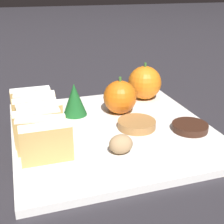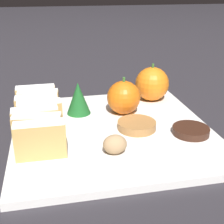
# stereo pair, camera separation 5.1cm
# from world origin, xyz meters

# --- Properties ---
(ground_plane) EXTENTS (6.00, 6.00, 0.00)m
(ground_plane) POSITION_xyz_m (0.00, 0.00, 0.00)
(ground_plane) COLOR #28262B
(serving_platter) EXTENTS (0.34, 0.34, 0.01)m
(serving_platter) POSITION_xyz_m (0.00, 0.00, 0.01)
(serving_platter) COLOR white
(serving_platter) RESTS_ON ground_plane
(stollen_slice_front) EXTENTS (0.07, 0.02, 0.06)m
(stollen_slice_front) POSITION_xyz_m (-0.12, -0.08, 0.04)
(stollen_slice_front) COLOR tan
(stollen_slice_front) RESTS_ON serving_platter
(stollen_slice_second) EXTENTS (0.07, 0.03, 0.06)m
(stollen_slice_second) POSITION_xyz_m (-0.12, -0.05, 0.04)
(stollen_slice_second) COLOR tan
(stollen_slice_second) RESTS_ON serving_platter
(stollen_slice_third) EXTENTS (0.07, 0.02, 0.06)m
(stollen_slice_third) POSITION_xyz_m (-0.13, -0.02, 0.04)
(stollen_slice_third) COLOR tan
(stollen_slice_third) RESTS_ON serving_platter
(stollen_slice_fourth) EXTENTS (0.07, 0.03, 0.06)m
(stollen_slice_fourth) POSITION_xyz_m (-0.12, 0.01, 0.04)
(stollen_slice_fourth) COLOR tan
(stollen_slice_fourth) RESTS_ON serving_platter
(stollen_slice_fifth) EXTENTS (0.07, 0.02, 0.06)m
(stollen_slice_fifth) POSITION_xyz_m (-0.13, 0.04, 0.04)
(stollen_slice_fifth) COLOR tan
(stollen_slice_fifth) RESTS_ON serving_platter
(stollen_slice_sixth) EXTENTS (0.07, 0.03, 0.06)m
(stollen_slice_sixth) POSITION_xyz_m (-0.12, 0.06, 0.04)
(stollen_slice_sixth) COLOR tan
(stollen_slice_sixth) RESTS_ON serving_platter
(stollen_slice_back) EXTENTS (0.07, 0.02, 0.06)m
(stollen_slice_back) POSITION_xyz_m (-0.13, 0.09, 0.04)
(stollen_slice_back) COLOR tan
(stollen_slice_back) RESTS_ON serving_platter
(orange_near) EXTENTS (0.06, 0.06, 0.07)m
(orange_near) POSITION_xyz_m (0.04, 0.06, 0.04)
(orange_near) COLOR orange
(orange_near) RESTS_ON serving_platter
(orange_far) EXTENTS (0.07, 0.07, 0.08)m
(orange_far) POSITION_xyz_m (0.11, 0.12, 0.05)
(orange_far) COLOR orange
(orange_far) RESTS_ON serving_platter
(walnut) EXTENTS (0.04, 0.03, 0.03)m
(walnut) POSITION_xyz_m (-0.01, -0.09, 0.03)
(walnut) COLOR tan
(walnut) RESTS_ON serving_platter
(chocolate_cookie) EXTENTS (0.06, 0.06, 0.01)m
(chocolate_cookie) POSITION_xyz_m (0.12, -0.05, 0.02)
(chocolate_cookie) COLOR #381E14
(chocolate_cookie) RESTS_ON serving_platter
(gingerbread_cookie) EXTENTS (0.07, 0.07, 0.01)m
(gingerbread_cookie) POSITION_xyz_m (0.04, -0.01, 0.02)
(gingerbread_cookie) COLOR #A3703D
(gingerbread_cookie) RESTS_ON serving_platter
(evergreen_sprig) EXTENTS (0.05, 0.05, 0.06)m
(evergreen_sprig) POSITION_xyz_m (-0.05, 0.08, 0.04)
(evergreen_sprig) COLOR #195623
(evergreen_sprig) RESTS_ON serving_platter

